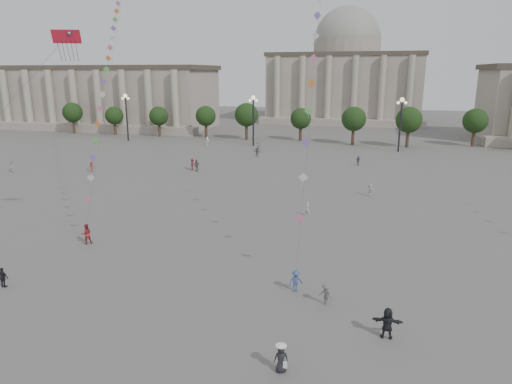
# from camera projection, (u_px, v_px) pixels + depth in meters

# --- Properties ---
(ground) EXTENTS (360.00, 360.00, 0.00)m
(ground) POSITION_uv_depth(u_px,v_px,m) (201.00, 319.00, 29.30)
(ground) COLOR #5C5957
(ground) RESTS_ON ground
(hall_west) EXTENTS (84.00, 26.22, 17.20)m
(hall_west) POSITION_uv_depth(u_px,v_px,m) (76.00, 97.00, 133.17)
(hall_west) COLOR gray
(hall_west) RESTS_ON ground
(hall_central) EXTENTS (48.30, 34.30, 35.50)m
(hall_central) POSITION_uv_depth(u_px,v_px,m) (345.00, 76.00, 146.68)
(hall_central) COLOR gray
(hall_central) RESTS_ON ground
(tree_row) EXTENTS (137.12, 5.12, 8.00)m
(tree_row) POSITION_uv_depth(u_px,v_px,m) (328.00, 119.00, 100.96)
(tree_row) COLOR #3B291D
(tree_row) RESTS_ON ground
(lamp_post_far_west) EXTENTS (2.00, 0.90, 10.65)m
(lamp_post_far_west) POSITION_uv_depth(u_px,v_px,m) (126.00, 109.00, 103.83)
(lamp_post_far_west) COLOR #262628
(lamp_post_far_west) RESTS_ON ground
(lamp_post_mid_west) EXTENTS (2.00, 0.90, 10.65)m
(lamp_post_mid_west) POSITION_uv_depth(u_px,v_px,m) (253.00, 111.00, 96.59)
(lamp_post_mid_west) COLOR #262628
(lamp_post_mid_west) RESTS_ON ground
(lamp_post_mid_east) EXTENTS (2.00, 0.90, 10.65)m
(lamp_post_mid_east) POSITION_uv_depth(u_px,v_px,m) (401.00, 114.00, 89.35)
(lamp_post_mid_east) COLOR #262628
(lamp_post_mid_east) RESTS_ON ground
(person_crowd_0) EXTENTS (0.97, 0.93, 1.62)m
(person_crowd_0) POSITION_uv_depth(u_px,v_px,m) (358.00, 161.00, 77.59)
(person_crowd_0) COLOR #354878
(person_crowd_0) RESTS_ON ground
(person_crowd_1) EXTENTS (1.09, 1.04, 1.77)m
(person_crowd_1) POSITION_uv_depth(u_px,v_px,m) (12.00, 166.00, 72.49)
(person_crowd_1) COLOR #BBBAB6
(person_crowd_1) RESTS_ON ground
(person_crowd_2) EXTENTS (1.08, 1.22, 1.64)m
(person_crowd_2) POSITION_uv_depth(u_px,v_px,m) (92.00, 167.00, 72.63)
(person_crowd_2) COLOR maroon
(person_crowd_2) RESTS_ON ground
(person_crowd_3) EXTENTS (1.80, 0.58, 1.94)m
(person_crowd_3) POSITION_uv_depth(u_px,v_px,m) (387.00, 323.00, 27.04)
(person_crowd_3) COLOR black
(person_crowd_3) RESTS_ON ground
(person_crowd_4) EXTENTS (1.40, 1.63, 1.77)m
(person_crowd_4) POSITION_uv_depth(u_px,v_px,m) (258.00, 146.00, 92.95)
(person_crowd_4) COLOR #B2B2AE
(person_crowd_4) RESTS_ON ground
(person_crowd_6) EXTENTS (1.13, 0.94, 1.53)m
(person_crowd_6) POSITION_uv_depth(u_px,v_px,m) (326.00, 294.00, 30.97)
(person_crowd_6) COLOR #59595D
(person_crowd_6) RESTS_ON ground
(person_crowd_7) EXTENTS (1.36, 1.40, 1.60)m
(person_crowd_7) POSITION_uv_depth(u_px,v_px,m) (370.00, 190.00, 58.41)
(person_crowd_7) COLOR white
(person_crowd_7) RESTS_ON ground
(person_crowd_10) EXTENTS (0.59, 0.77, 1.89)m
(person_crowd_10) POSITION_uv_depth(u_px,v_px,m) (208.00, 141.00, 98.69)
(person_crowd_10) COLOR silver
(person_crowd_10) RESTS_ON ground
(person_crowd_12) EXTENTS (1.59, 0.75, 1.65)m
(person_crowd_12) POSITION_uv_depth(u_px,v_px,m) (257.00, 152.00, 85.64)
(person_crowd_12) COLOR slate
(person_crowd_12) RESTS_ON ground
(person_crowd_13) EXTENTS (0.69, 0.63, 1.59)m
(person_crowd_13) POSITION_uv_depth(u_px,v_px,m) (307.00, 209.00, 50.24)
(person_crowd_13) COLOR beige
(person_crowd_13) RESTS_ON ground
(person_crowd_16) EXTENTS (1.20, 0.72, 1.92)m
(person_crowd_16) POSITION_uv_depth(u_px,v_px,m) (196.00, 165.00, 72.85)
(person_crowd_16) COLOR #58585C
(person_crowd_16) RESTS_ON ground
(person_crowd_17) EXTENTS (0.70, 1.21, 1.87)m
(person_crowd_17) POSITION_uv_depth(u_px,v_px,m) (193.00, 164.00, 73.99)
(person_crowd_17) COLOR maroon
(person_crowd_17) RESTS_ON ground
(tourist_1) EXTENTS (0.91, 0.38, 1.55)m
(tourist_1) POSITION_uv_depth(u_px,v_px,m) (3.00, 278.00, 33.47)
(tourist_1) COLOR black
(tourist_1) RESTS_ON ground
(kite_flyer_0) EXTENTS (1.18, 1.15, 1.91)m
(kite_flyer_0) POSITION_uv_depth(u_px,v_px,m) (87.00, 234.00, 42.01)
(kite_flyer_0) COLOR maroon
(kite_flyer_0) RESTS_ON ground
(kite_flyer_1) EXTENTS (1.21, 1.09, 1.63)m
(kite_flyer_1) POSITION_uv_depth(u_px,v_px,m) (296.00, 281.00, 32.85)
(kite_flyer_1) COLOR #37487C
(kite_flyer_1) RESTS_ON ground
(hat_person) EXTENTS (0.89, 0.72, 1.69)m
(hat_person) POSITION_uv_depth(u_px,v_px,m) (281.00, 358.00, 23.98)
(hat_person) COLOR black
(hat_person) RESTS_ON ground
(dragon_kite) EXTENTS (4.01, 9.04, 24.22)m
(dragon_kite) POSITION_uv_depth(u_px,v_px,m) (65.00, 48.00, 36.16)
(dragon_kite) COLOR red
(dragon_kite) RESTS_ON ground
(kite_train_west) EXTENTS (17.91, 43.49, 60.33)m
(kite_train_west) POSITION_uv_depth(u_px,v_px,m) (115.00, 24.00, 60.73)
(kite_train_west) COLOR #3F3F3F
(kite_train_west) RESTS_ON ground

